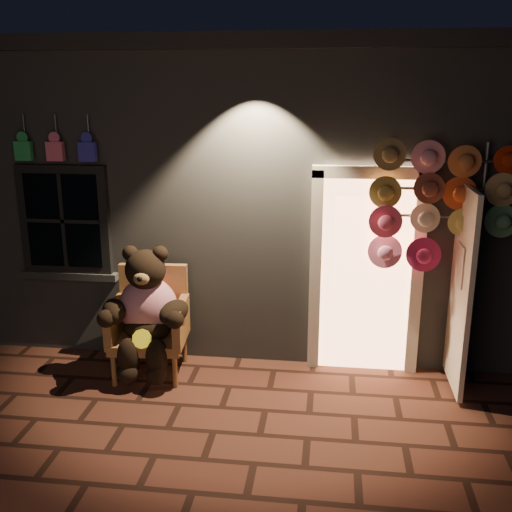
# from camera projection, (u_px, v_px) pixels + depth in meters

# --- Properties ---
(ground) EXTENTS (60.00, 60.00, 0.00)m
(ground) POSITION_uv_depth(u_px,v_px,m) (213.00, 432.00, 5.31)
(ground) COLOR #4E291E
(ground) RESTS_ON ground
(shop_building) EXTENTS (7.30, 5.95, 3.51)m
(shop_building) POSITION_uv_depth(u_px,v_px,m) (265.00, 173.00, 8.64)
(shop_building) COLOR slate
(shop_building) RESTS_ON ground
(wicker_armchair) EXTENTS (0.82, 0.75, 1.12)m
(wicker_armchair) POSITION_uv_depth(u_px,v_px,m) (151.00, 321.00, 6.33)
(wicker_armchair) COLOR brown
(wicker_armchair) RESTS_ON ground
(teddy_bear) EXTENTS (0.97, 0.78, 1.34)m
(teddy_bear) POSITION_uv_depth(u_px,v_px,m) (146.00, 311.00, 6.15)
(teddy_bear) COLOR #BA1335
(teddy_bear) RESTS_ON ground
(hat_rack) EXTENTS (1.39, 0.22, 2.46)m
(hat_rack) POSITION_uv_depth(u_px,v_px,m) (440.00, 201.00, 5.77)
(hat_rack) COLOR #59595E
(hat_rack) RESTS_ON ground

